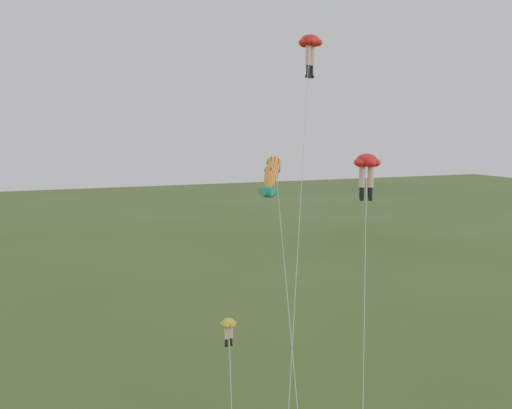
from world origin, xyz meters
name	(u,v)px	position (x,y,z in m)	size (l,w,h in m)	color
legs_kite_red_high	(310,48)	(5.80, 10.95, 22.12)	(8.44, 13.09, 23.03)	red
legs_kite_red_mid	(367,167)	(7.52, 6.77, 14.82)	(7.53, 11.23, 15.61)	red
legs_kite_yellow	(229,341)	(-3.21, 1.02, 7.61)	(1.25, 3.39, 8.59)	gold
fish_kite	(272,175)	(1.62, 7.33, 14.48)	(2.83, 9.20, 15.75)	yellow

